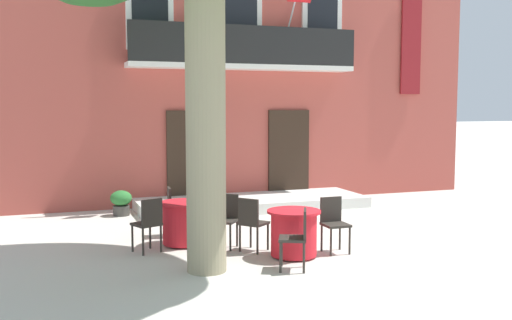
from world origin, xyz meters
TOP-DOWN VIEW (x-y plane):
  - ground_plane at (0.00, 0.00)m, footprint 120.00×120.00m
  - building_facade at (-0.90, 6.99)m, footprint 13.00×5.09m
  - entrance_step_platform at (-0.90, 4.09)m, footprint 5.37×1.82m
  - cafe_table_near_tree at (-1.76, -0.37)m, footprint 0.86×0.86m
  - cafe_chair_near_tree_0 at (-2.29, 0.17)m, footprint 0.56×0.56m
  - cafe_chair_near_tree_1 at (-2.00, -1.08)m, footprint 0.53×0.53m
  - cafe_chair_near_tree_2 at (-1.01, -0.29)m, footprint 0.40×0.40m
  - cafe_table_middle at (-3.24, 1.03)m, footprint 0.86×0.86m
  - cafe_chair_middle_0 at (-3.90, 0.68)m, footprint 0.52×0.52m
  - cafe_chair_middle_1 at (-2.59, 0.63)m, footprint 0.56×0.56m
  - cafe_chair_middle_2 at (-3.23, 1.78)m, footprint 0.44×0.44m
  - ground_planter_left at (-3.93, 4.18)m, footprint 0.47×0.47m

SIDE VIEW (x-z plane):
  - ground_plane at x=0.00m, z-range 0.00..0.00m
  - entrance_step_platform at x=-0.90m, z-range 0.00..0.25m
  - ground_planter_left at x=-3.93m, z-range 0.03..0.59m
  - cafe_table_near_tree at x=-1.76m, z-range 0.01..0.77m
  - cafe_table_middle at x=-3.24m, z-range 0.01..0.77m
  - cafe_chair_near_tree_0 at x=-2.29m, z-range 0.07..0.98m
  - cafe_chair_near_tree_1 at x=-2.00m, z-range 0.07..0.98m
  - cafe_chair_near_tree_2 at x=-1.01m, z-range 0.07..0.98m
  - cafe_chair_middle_0 at x=-3.90m, z-range 0.07..0.98m
  - cafe_chair_middle_1 at x=-2.59m, z-range 0.07..0.98m
  - cafe_chair_middle_2 at x=-3.23m, z-range 0.07..0.98m
  - building_facade at x=-0.90m, z-range 0.00..7.50m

